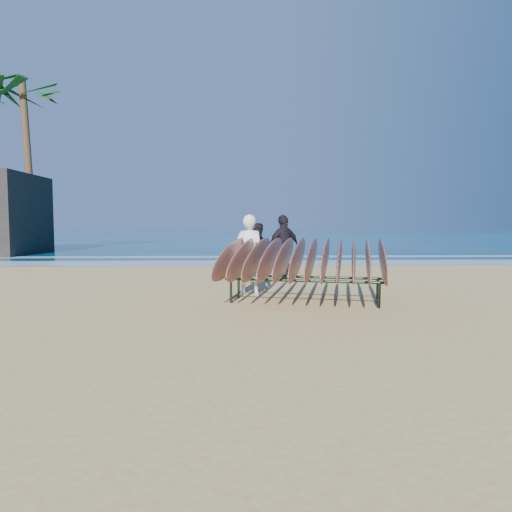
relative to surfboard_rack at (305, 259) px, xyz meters
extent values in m
plane|color=tan|center=(-0.99, -0.45, -0.91)|extent=(120.00, 120.00, 0.00)
plane|color=navy|center=(-0.99, 54.55, -0.91)|extent=(160.00, 160.00, 0.00)
plane|color=white|center=(-0.99, 9.55, -0.91)|extent=(160.00, 160.00, 0.00)
plane|color=white|center=(-0.99, 13.05, -0.91)|extent=(160.00, 160.00, 0.00)
cylinder|color=black|center=(-1.51, 0.05, -0.66)|extent=(0.06, 0.06, 0.50)
cylinder|color=black|center=(1.36, -0.68, -0.66)|extent=(0.06, 0.06, 0.50)
cylinder|color=black|center=(-1.36, 0.68, -0.66)|extent=(0.06, 0.06, 0.50)
cylinder|color=black|center=(1.51, -0.05, -0.66)|extent=(0.06, 0.06, 0.50)
cylinder|color=black|center=(-0.08, -0.32, -0.41)|extent=(3.12, 0.84, 0.06)
cylinder|color=black|center=(0.08, 0.32, -0.41)|extent=(3.12, 0.84, 0.06)
cylinder|color=black|center=(-1.43, 0.36, -0.83)|extent=(0.20, 0.64, 0.04)
cylinder|color=black|center=(1.43, -0.36, -0.83)|extent=(0.20, 0.64, 0.04)
ellipsoid|color=#630A07|center=(-1.50, 0.38, 0.01)|extent=(0.82, 2.97, 1.11)
ellipsoid|color=#630A07|center=(-1.23, 0.31, 0.01)|extent=(0.82, 2.97, 1.11)
ellipsoid|color=#630A07|center=(-0.96, 0.24, 0.01)|extent=(0.82, 2.97, 1.11)
ellipsoid|color=#630A07|center=(-0.68, 0.17, 0.01)|extent=(0.82, 2.97, 1.11)
ellipsoid|color=#630A07|center=(-0.41, 0.10, 0.01)|extent=(0.82, 2.97, 1.11)
ellipsoid|color=#630A07|center=(-0.14, 0.03, 0.01)|extent=(0.82, 2.97, 1.11)
ellipsoid|color=#630A07|center=(0.14, -0.03, 0.01)|extent=(0.82, 2.97, 1.11)
ellipsoid|color=#630A07|center=(0.41, -0.10, 0.01)|extent=(0.82, 2.97, 1.11)
ellipsoid|color=#630A07|center=(0.68, -0.17, 0.01)|extent=(0.82, 2.97, 1.11)
ellipsoid|color=#630A07|center=(0.96, -0.24, 0.01)|extent=(0.82, 2.97, 1.11)
ellipsoid|color=#630A07|center=(1.23, -0.31, 0.01)|extent=(0.82, 2.97, 1.11)
ellipsoid|color=#630A07|center=(1.50, -0.38, 0.01)|extent=(0.82, 2.97, 1.11)
imported|color=silver|center=(-1.10, 1.18, 0.01)|extent=(0.78, 0.63, 1.85)
imported|color=black|center=(-0.74, 4.02, -0.09)|extent=(0.86, 0.70, 1.65)
imported|color=black|center=(-0.03, 3.94, 0.03)|extent=(1.19, 0.97, 1.89)
cylinder|color=brown|center=(-12.69, 16.12, 3.66)|extent=(0.36, 1.22, 9.15)
camera|label=1|loc=(-1.36, -9.28, 0.73)|focal=32.00mm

